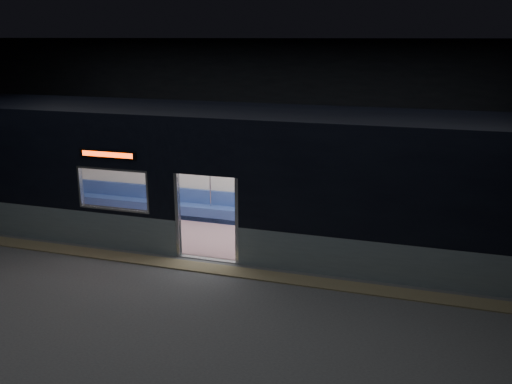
% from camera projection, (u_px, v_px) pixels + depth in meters
% --- Properties ---
extents(station_floor, '(24.00, 14.00, 0.01)m').
position_uv_depth(station_floor, '(190.00, 278.00, 11.78)').
color(station_floor, '#47494C').
rests_on(station_floor, ground).
extents(station_envelope, '(24.00, 14.00, 5.00)m').
position_uv_depth(station_envelope, '(184.00, 109.00, 10.76)').
color(station_envelope, black).
rests_on(station_envelope, station_floor).
extents(tactile_strip, '(22.80, 0.50, 0.03)m').
position_uv_depth(tactile_strip, '(200.00, 267.00, 12.28)').
color(tactile_strip, '#8C7F59').
rests_on(tactile_strip, station_floor).
extents(metro_car, '(18.00, 3.04, 3.35)m').
position_uv_depth(metro_car, '(229.00, 169.00, 13.60)').
color(metro_car, gray).
rests_on(metro_car, station_floor).
extents(passenger, '(0.43, 0.70, 1.37)m').
position_uv_depth(passenger, '(424.00, 214.00, 13.46)').
color(passenger, black).
rests_on(passenger, metro_car).
extents(handbag, '(0.29, 0.26, 0.14)m').
position_uv_depth(handbag, '(424.00, 222.00, 13.29)').
color(handbag, black).
rests_on(handbag, passenger).
extents(transit_map, '(1.07, 0.03, 0.70)m').
position_uv_depth(transit_map, '(435.00, 185.00, 13.49)').
color(transit_map, white).
rests_on(transit_map, metro_car).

